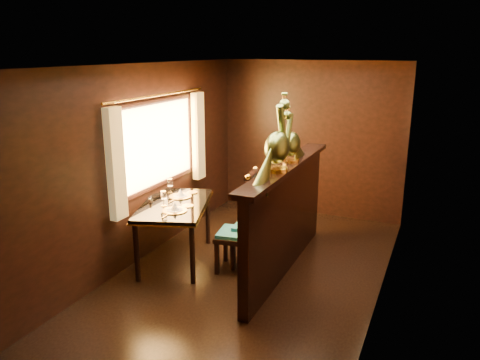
% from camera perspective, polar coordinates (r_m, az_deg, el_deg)
% --- Properties ---
extents(ground, '(5.00, 5.00, 0.00)m').
position_cam_1_polar(ground, '(5.85, 1.37, -11.43)').
color(ground, black).
rests_on(ground, ground).
extents(room_shell, '(3.04, 5.04, 2.52)m').
position_cam_1_polar(room_shell, '(5.36, 0.71, 4.04)').
color(room_shell, black).
rests_on(room_shell, ground).
extents(partition, '(0.26, 2.70, 1.36)m').
position_cam_1_polar(partition, '(5.72, 5.56, -4.35)').
color(partition, black).
rests_on(partition, ground).
extents(dining_table, '(1.19, 1.52, 0.98)m').
position_cam_1_polar(dining_table, '(6.00, -8.04, -3.48)').
color(dining_table, black).
rests_on(dining_table, ground).
extents(chair_left, '(0.53, 0.55, 1.30)m').
position_cam_1_polar(chair_left, '(5.68, 0.66, -4.82)').
color(chair_left, black).
rests_on(chair_left, ground).
extents(chair_right, '(0.55, 0.58, 1.41)m').
position_cam_1_polar(chair_right, '(5.77, 2.95, -3.86)').
color(chair_right, black).
rests_on(chair_right, ground).
extents(peacock_left, '(0.27, 0.71, 0.85)m').
position_cam_1_polar(peacock_left, '(5.10, 4.58, 5.69)').
color(peacock_left, '#1B5232').
rests_on(peacock_left, partition).
extents(peacock_right, '(0.22, 0.58, 0.69)m').
position_cam_1_polar(peacock_right, '(5.58, 6.30, 5.68)').
color(peacock_right, '#1B5232').
rests_on(peacock_right, partition).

